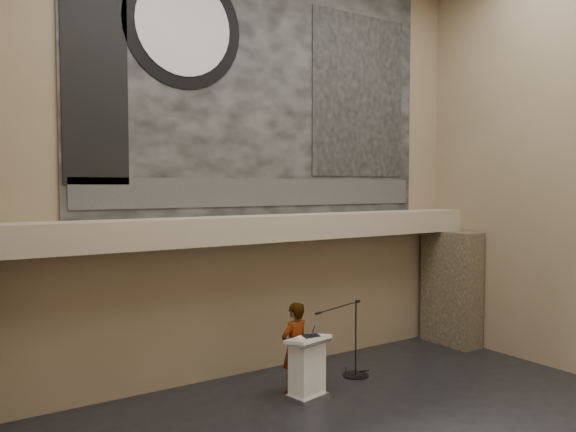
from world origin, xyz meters
TOP-DOWN VIEW (x-y plane):
  - wall_back at (0.00, 4.00)m, footprint 10.00×0.02m
  - wall_left at (-5.00, 0.00)m, footprint 0.02×8.00m
  - soffit at (0.00, 3.60)m, footprint 10.00×0.80m
  - sprinkler_left at (-1.60, 3.55)m, footprint 0.04×0.04m
  - sprinkler_right at (1.90, 3.55)m, footprint 0.04×0.04m
  - banner at (0.00, 3.97)m, footprint 8.00×0.05m
  - banner_text_strip at (0.00, 3.93)m, footprint 7.76×0.02m
  - banner_clock_rim at (-1.80, 3.93)m, footprint 2.30×0.02m
  - banner_clock_face at (-1.80, 3.91)m, footprint 1.84×0.02m
  - banner_building_print at (2.40, 3.93)m, footprint 2.60×0.02m
  - banner_brick_print at (-3.40, 3.93)m, footprint 1.10×0.02m
  - stone_pier at (4.65, 3.15)m, footprint 0.60×1.40m
  - lectern at (-0.25, 2.20)m, footprint 0.81×0.65m
  - binder at (-0.19, 2.16)m, footprint 0.32×0.28m
  - papers at (-0.33, 2.19)m, footprint 0.30×0.34m
  - speaker_person at (-0.30, 2.52)m, footprint 0.67×0.50m
  - mic_stand at (1.19, 2.62)m, footprint 1.54×0.67m

SIDE VIEW (x-z plane):
  - mic_stand at x=1.19m, z-range -0.52..1.00m
  - lectern at x=-0.25m, z-range -0.01..1.12m
  - speaker_person at x=-0.30m, z-range 0.00..1.67m
  - papers at x=-0.33m, z-range 1.10..1.10m
  - binder at x=-0.19m, z-range 1.10..1.14m
  - stone_pier at x=4.65m, z-range 0.00..2.70m
  - sprinkler_left at x=-1.60m, z-range 2.64..2.70m
  - sprinkler_right at x=1.90m, z-range 2.64..2.70m
  - soffit at x=0.00m, z-range 2.70..3.20m
  - banner_text_strip at x=0.00m, z-range 3.38..3.93m
  - wall_back at x=0.00m, z-range 0.00..8.50m
  - wall_left at x=-5.00m, z-range 0.00..8.50m
  - banner_brick_print at x=-3.40m, z-range 3.80..7.00m
  - banner at x=0.00m, z-range 3.20..8.20m
  - banner_building_print at x=2.40m, z-range 4.00..7.60m
  - banner_clock_rim at x=-1.80m, z-range 5.55..7.85m
  - banner_clock_face at x=-1.80m, z-range 5.78..7.62m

